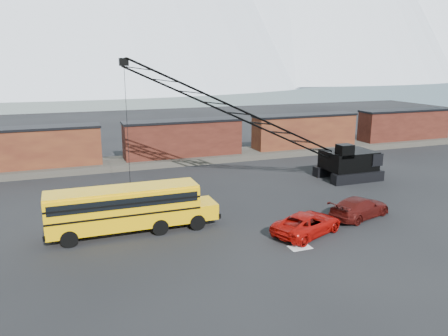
% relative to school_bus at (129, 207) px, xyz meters
% --- Properties ---
extents(ground, '(160.00, 160.00, 0.00)m').
position_rel_school_bus_xyz_m(ground, '(9.14, -2.24, -1.79)').
color(ground, black).
rests_on(ground, ground).
extents(gravel_berm, '(120.00, 5.00, 0.70)m').
position_rel_school_bus_xyz_m(gravel_berm, '(9.14, 19.76, -1.44)').
color(gravel_berm, '#4D473F').
rests_on(gravel_berm, ground).
extents(boxcar_west_near, '(13.70, 3.10, 4.17)m').
position_rel_school_bus_xyz_m(boxcar_west_near, '(-6.86, 19.76, 0.97)').
color(boxcar_west_near, '#411912').
rests_on(boxcar_west_near, gravel_berm).
extents(boxcar_mid, '(13.70, 3.10, 4.17)m').
position_rel_school_bus_xyz_m(boxcar_mid, '(9.14, 19.76, 0.97)').
color(boxcar_mid, '#4D1E15').
rests_on(boxcar_mid, gravel_berm).
extents(boxcar_east_near, '(13.70, 3.10, 4.17)m').
position_rel_school_bus_xyz_m(boxcar_east_near, '(25.14, 19.76, 0.97)').
color(boxcar_east_near, '#411912').
rests_on(boxcar_east_near, gravel_berm).
extents(boxcar_east_far, '(13.70, 3.10, 4.17)m').
position_rel_school_bus_xyz_m(boxcar_east_far, '(41.14, 19.76, 0.97)').
color(boxcar_east_far, '#4D1E15').
rests_on(boxcar_east_far, gravel_berm).
extents(snow_patch, '(1.40, 0.90, 0.02)m').
position_rel_school_bus_xyz_m(snow_patch, '(9.64, -6.24, -1.78)').
color(snow_patch, silver).
rests_on(snow_patch, ground).
extents(school_bus, '(11.65, 2.65, 3.19)m').
position_rel_school_bus_xyz_m(school_bus, '(0.00, 0.00, 0.00)').
color(school_bus, '#E7A804').
rests_on(school_bus, ground).
extents(red_pickup, '(6.01, 4.45, 1.52)m').
position_rel_school_bus_xyz_m(red_pickup, '(11.19, -4.48, -1.04)').
color(red_pickup, '#A50C08').
rests_on(red_pickup, ground).
extents(maroon_suv, '(5.80, 3.73, 1.56)m').
position_rel_school_bus_xyz_m(maroon_suv, '(16.54, -3.01, -1.01)').
color(maroon_suv, '#440E0C').
rests_on(maroon_suv, ground).
extents(crawler_crane, '(24.75, 4.20, 11.84)m').
position_rel_school_bus_xyz_m(crawler_crane, '(12.20, 6.69, 4.51)').
color(crawler_crane, black).
rests_on(crawler_crane, ground).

